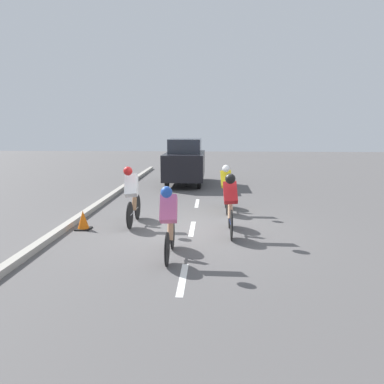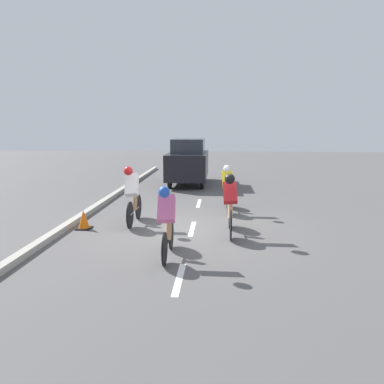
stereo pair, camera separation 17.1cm
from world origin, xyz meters
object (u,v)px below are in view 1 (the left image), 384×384
(cyclist_pink, at_px, (169,220))
(cyclist_red, at_px, (230,202))
(support_car, at_px, (185,161))
(cyclist_yellow, at_px, (226,187))
(traffic_cone, at_px, (83,220))
(cyclist_white, at_px, (132,194))

(cyclist_pink, distance_m, cyclist_red, 2.15)
(cyclist_red, height_order, support_car, support_car)
(cyclist_pink, bearing_deg, support_car, -87.82)
(cyclist_pink, bearing_deg, cyclist_yellow, -106.72)
(traffic_cone, bearing_deg, cyclist_red, 175.86)
(cyclist_pink, height_order, cyclist_yellow, cyclist_pink)
(cyclist_white, bearing_deg, cyclist_red, 162.88)
(cyclist_yellow, relative_size, support_car, 0.43)
(cyclist_yellow, bearing_deg, cyclist_pink, 73.28)
(cyclist_red, xyz_separation_m, traffic_cone, (3.68, -0.27, -0.56))
(cyclist_red, bearing_deg, cyclist_pink, 53.66)
(cyclist_yellow, relative_size, traffic_cone, 3.35)
(cyclist_white, distance_m, cyclist_yellow, 3.05)
(cyclist_red, bearing_deg, cyclist_yellow, -89.89)
(cyclist_pink, distance_m, support_car, 9.72)
(cyclist_white, xyz_separation_m, traffic_cone, (1.15, 0.51, -0.59))
(cyclist_white, xyz_separation_m, cyclist_red, (-2.53, 0.78, -0.03))
(cyclist_pink, xyz_separation_m, cyclist_white, (1.25, -2.51, 0.04))
(cyclist_pink, bearing_deg, traffic_cone, -39.62)
(cyclist_pink, height_order, traffic_cone, cyclist_pink)
(cyclist_white, height_order, cyclist_red, cyclist_white)
(cyclist_pink, relative_size, cyclist_yellow, 0.99)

